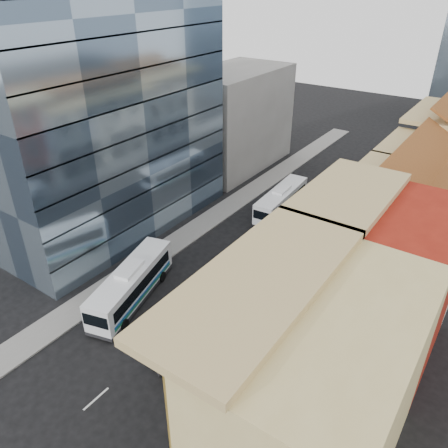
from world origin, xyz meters
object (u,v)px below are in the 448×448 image
Objects in this scene: office_tower at (100,93)px; bus_left_far at (281,200)px; shophouse_tan at (318,399)px; bus_right at (221,318)px; bus_left_near at (132,283)px.

office_tower is 23.68m from bus_left_far.
shophouse_tan reaches higher than bus_left_far.
shophouse_tan is at bearing -5.67° from bus_right.
bus_left_near is (-19.50, 5.11, -4.23)m from shophouse_tan.
office_tower is at bearing -141.15° from bus_left_far.
bus_left_near is 22.25m from bus_left_far.
office_tower is 25.76m from bus_right.
office_tower is at bearing 127.05° from bus_left_near.
office_tower is at bearing -177.97° from bus_right.
shophouse_tan is 0.47× the size of office_tower.
shophouse_tan is at bearing -29.90° from bus_left_near.
shophouse_tan is 35.19m from office_tower.
bus_left_near is 9.18m from bus_right.
office_tower reaches higher than shophouse_tan.
bus_left_near is at bearing -37.72° from office_tower.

